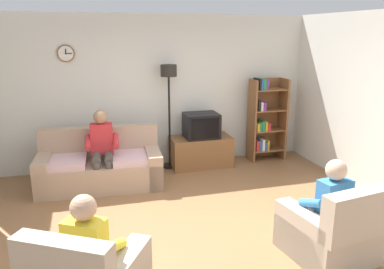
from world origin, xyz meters
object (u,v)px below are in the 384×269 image
Objects in this scene: tv_stand at (201,151)px; person_in_left_armchair at (92,247)px; person_in_right_armchair at (327,203)px; armchair_near_bookshelf at (330,233)px; couch at (100,167)px; bookshelf at (264,119)px; tv at (201,125)px; person_on_couch at (102,145)px; floor_lamp at (169,88)px.

tv_stand is 0.98× the size of person_in_left_armchair.
person_in_left_armchair is at bearing -175.02° from person_in_right_armchair.
armchair_near_bookshelf reaches higher than tv_stand.
tv_stand is at bearing 14.51° from couch.
bookshelf is (3.10, 0.54, 0.47)m from couch.
tv is at bearing -175.76° from bookshelf.
couch is 1.87m from tv_stand.
tv is (-0.00, -0.02, 0.50)m from tv_stand.
person_in_left_armchair is at bearing -94.61° from person_on_couch.
tv reaches higher than armchair_near_bookshelf.
person_in_left_armchair is at bearing -112.68° from floor_lamp.
person_in_left_armchair is (-3.27, -3.40, -0.18)m from bookshelf.
tv_stand is 0.89× the size of person_on_couch.
couch is 1.57× the size of person_on_couch.
couch is 2.88m from person_in_left_armchair.
bookshelf is 1.96m from floor_lamp.
tv reaches higher than tv_stand.
floor_lamp is at bearing 107.80° from person_in_right_armchair.
bookshelf is 3.29m from person_in_right_armchair.
tv is 0.54× the size of person_in_left_armchair.
person_in_right_armchair is (1.03, -3.22, -0.85)m from floor_lamp.
armchair_near_bookshelf is 0.80× the size of person_on_couch.
armchair_near_bookshelf is 0.33m from person_in_right_armchair.
person_in_right_armchair is at bearing -49.13° from couch.
bookshelf is 1.41× the size of person_in_left_armchair.
person_on_couch is at bearing 130.69° from armchair_near_bookshelf.
person_on_couch is (-1.77, -0.56, -0.07)m from tv.
person_on_couch reaches higher than tv.
armchair_near_bookshelf is (1.05, -3.30, -1.16)m from floor_lamp.
tv_stand is (1.81, 0.47, -0.04)m from couch.
tv_stand is 0.98× the size of person_in_right_armchair.
couch is at bearing 130.87° from person_in_right_armchair.
tv reaches higher than couch.
bookshelf reaches higher than tv_stand.
tv_stand is at bearing 18.15° from person_on_couch.
bookshelf is at bearing 75.77° from person_in_right_armchair.
armchair_near_bookshelf is at bearing -81.32° from tv_stand.
tv is at bearing 13.78° from couch.
tv is 0.38× the size of bookshelf.
bookshelf reaches higher than couch.
armchair_near_bookshelf is (-0.80, -3.28, -0.49)m from bookshelf.
bookshelf is at bearing 76.36° from armchair_near_bookshelf.
tv is at bearing -90.00° from tv_stand.
armchair_near_bookshelf is at bearing -103.64° from bookshelf.
person_in_right_armchair is (2.29, -2.65, 0.29)m from couch.
person_on_couch is at bearing -161.85° from tv_stand.
armchair_near_bookshelf is at bearing -49.31° from person_on_couch.
couch is 1.24× the size of bookshelf.
tv_stand is 1.30m from floor_lamp.
tv is 0.54× the size of person_in_right_armchair.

